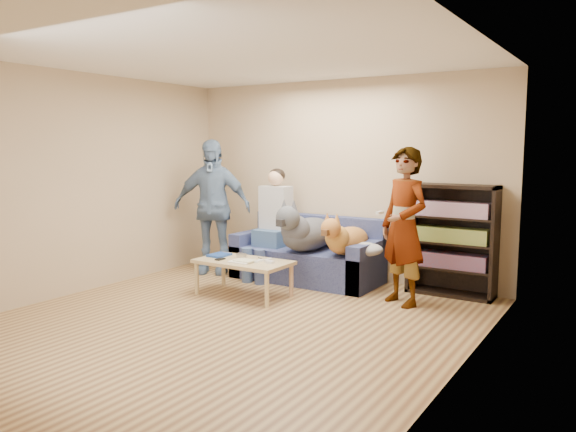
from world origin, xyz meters
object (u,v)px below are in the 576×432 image
Objects in this scene: person_standing_left at (212,207)px; dog_gray at (305,232)px; person_standing_right at (404,227)px; coffee_table at (243,264)px; person_seated at (272,219)px; dog_tan at (345,239)px; sofa at (308,258)px; notebook_blue at (219,255)px; bookshelf at (452,238)px; camera_silver at (241,255)px.

person_standing_left reaches higher than dog_gray.
person_standing_right reaches higher than coffee_table.
person_seated reaches higher than dog_tan.
sofa is at bearing 110.19° from dog_gray.
notebook_blue is at bearing -145.94° from dog_tan.
notebook_blue is 2.76m from bookshelf.
person_seated is 1.13× the size of bookshelf.
sofa is at bearing 14.48° from person_seated.
person_standing_left is at bearing -165.40° from person_seated.
bookshelf is (0.34, 0.68, -0.19)m from person_standing_right.
person_seated is at bearing -161.30° from person_standing_right.
dog_gray is at bearing 47.39° from notebook_blue.
dog_tan is (1.26, 0.85, 0.19)m from notebook_blue.
person_seated is 1.08m from coffee_table.
coffee_table is (1.09, -0.75, -0.54)m from person_standing_left.
bookshelf is (2.15, 1.21, 0.23)m from camera_silver.
person_seated is at bearing -165.52° from sofa.
person_seated is at bearing 104.72° from coffee_table.
dog_tan is at bearing 38.58° from camera_silver.
person_standing_left is 1.10m from notebook_blue.
person_standing_right is 1.57× the size of coffee_table.
sofa is 1.65× the size of dog_tan.
sofa is 1.73× the size of coffee_table.
coffee_table is at bearing -111.33° from dog_gray.
notebook_blue is 0.20× the size of dog_gray.
person_seated is at bearing 99.04° from camera_silver.
person_seated is at bearing -7.44° from person_standing_left.
person_standing_right reaches higher than camera_silver.
dog_gray is at bearing 58.14° from camera_silver.
bookshelf is (1.71, 0.49, 0.01)m from dog_gray.
bookshelf is at bearing 20.16° from dog_tan.
dog_tan reaches higher than camera_silver.
bookshelf is (2.03, 1.33, 0.31)m from coffee_table.
person_standing_right is 1.98m from person_seated.
camera_silver is 2.48m from bookshelf.
bookshelf reaches higher than camera_silver.
dog_gray is 0.95m from coffee_table.
person_standing_right is 1.88m from coffee_table.
camera_silver is (0.28, 0.07, 0.01)m from notebook_blue.
notebook_blue is 0.14× the size of sofa.
dog_gray reaches higher than notebook_blue.
bookshelf reaches higher than coffee_table.
dog_tan is at bearing 34.06° from notebook_blue.
person_seated is at bearing -171.06° from bookshelf.
bookshelf is (1.80, 0.23, 0.40)m from sofa.
notebook_blue is at bearing -135.96° from person_standing_right.
dog_gray is at bearing -69.81° from sofa.
camera_silver reaches higher than coffee_table.
person_standing_right reaches higher than bookshelf.
person_standing_right is at bearing 21.14° from coffee_table.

